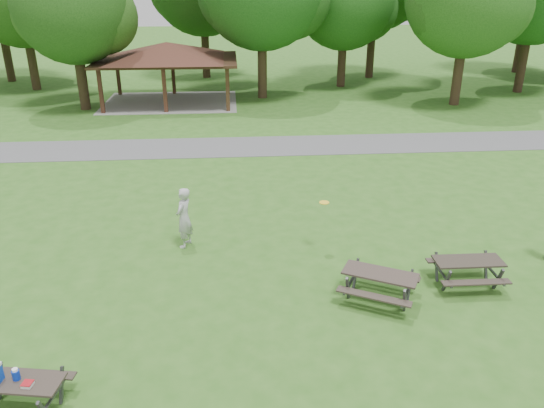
{
  "coord_description": "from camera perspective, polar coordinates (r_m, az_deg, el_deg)",
  "views": [
    {
      "loc": [
        -0.12,
        -10.4,
        7.55
      ],
      "look_at": [
        1.0,
        4.0,
        1.3
      ],
      "focal_mm": 35.0,
      "sensor_mm": 36.0,
      "label": 1
    }
  ],
  "objects": [
    {
      "name": "frisbee_in_flight",
      "position": [
        15.25,
        5.64,
        0.16
      ],
      "size": [
        0.37,
        0.37,
        0.02
      ],
      "color": "yellow",
      "rests_on": "ground"
    },
    {
      "name": "picnic_table_far",
      "position": [
        14.85,
        20.31,
        -6.28
      ],
      "size": [
        1.78,
        1.45,
        0.77
      ],
      "color": "#2A241E",
      "rests_on": "ground"
    },
    {
      "name": "frisbee_thrower",
      "position": [
        15.94,
        -9.45,
        -1.47
      ],
      "size": [
        0.68,
        0.8,
        1.87
      ],
      "primitive_type": "imported",
      "rotation": [
        0.0,
        0.0,
        -1.97
      ],
      "color": "#B0B1B3",
      "rests_on": "ground"
    },
    {
      "name": "pavilion",
      "position": [
        34.91,
        -11.22,
        15.59
      ],
      "size": [
        8.6,
        7.01,
        3.76
      ],
      "color": "#341C13",
      "rests_on": "ground"
    },
    {
      "name": "ground",
      "position": [
        12.85,
        -3.13,
        -12.62
      ],
      "size": [
        160.0,
        160.0,
        0.0
      ],
      "primitive_type": "plane",
      "color": "#2E5F1B",
      "rests_on": "ground"
    },
    {
      "name": "asphalt_path",
      "position": [
        25.54,
        -4.01,
        6.17
      ],
      "size": [
        120.0,
        3.2,
        0.02
      ],
      "primitive_type": "cube",
      "color": "#4F4E51",
      "rests_on": "ground"
    },
    {
      "name": "tree_row_d",
      "position": [
        34.13,
        -20.56,
        19.04
      ],
      "size": [
        6.93,
        6.6,
        9.27
      ],
      "color": "black",
      "rests_on": "ground"
    },
    {
      "name": "picnic_table_near",
      "position": [
        11.39,
        -26.4,
        -16.86
      ],
      "size": [
        1.81,
        1.55,
        1.12
      ],
      "color": "#2F2722",
      "rests_on": "ground"
    },
    {
      "name": "picnic_table_middle",
      "position": [
        13.6,
        11.51,
        -7.95
      ],
      "size": [
        2.3,
        2.14,
        0.79
      ],
      "color": "#322924",
      "rests_on": "ground"
    },
    {
      "name": "tree_row_f",
      "position": [
        39.82,
        7.96,
        20.73
      ],
      "size": [
        7.35,
        7.0,
        9.55
      ],
      "color": "#332116",
      "rests_on": "ground"
    }
  ]
}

